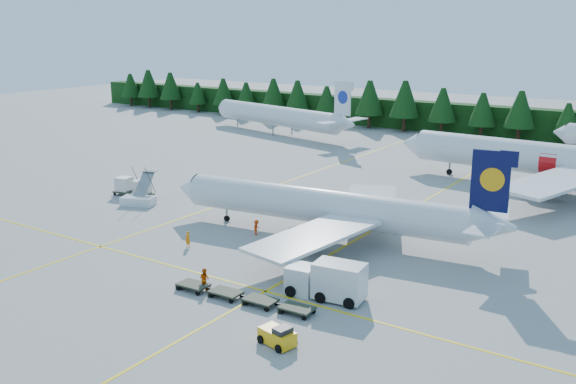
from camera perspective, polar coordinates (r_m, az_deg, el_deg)
The scene contains 16 objects.
ground at distance 60.87m, azimuth -3.32°, elevation -5.72°, with size 320.00×320.00×0.00m, color gray.
taxi_stripe_a at distance 84.20m, azimuth -2.77°, elevation -0.00°, with size 0.25×120.00×0.01m, color yellow.
taxi_stripe_b at distance 74.48m, azimuth 9.73°, elevation -2.12°, with size 0.25×120.00×0.01m, color yellow.
taxi_stripe_cross at distance 56.52m, azimuth -7.01°, elevation -7.43°, with size 80.00×0.25×0.01m, color yellow.
treeline_hedge at distance 133.34m, azimuth 18.45°, elevation 5.94°, with size 220.00×4.00×6.00m, color black.
airliner_navy at distance 65.91m, azimuth 2.51°, elevation -1.27°, with size 35.82×29.33×10.43m.
airliner_red at distance 92.19m, azimuth 21.97°, elevation 2.69°, with size 44.27×36.35×12.87m.
airliner_far_left at distance 132.19m, azimuth -1.39°, elevation 6.88°, with size 39.23×12.79×11.62m.
airstairs at distance 80.15m, azimuth -13.09°, elevation -0.54°, with size 4.58×6.02×3.56m.
service_truck at distance 51.44m, azimuth 3.37°, elevation -7.78°, with size 6.57×3.05×3.06m.
baggage_tug at distance 44.49m, azimuth -0.91°, elevation -12.67°, with size 2.79×1.90×1.36m.
dolly_train at distance 51.16m, azimuth -4.02°, elevation -9.18°, with size 12.15×2.60×0.15m.
uld_pair at distance 84.03m, azimuth -13.61°, elevation 0.48°, with size 6.06×2.48×1.92m.
crew_a at distance 63.68m, azimuth -8.89°, elevation -4.19°, with size 0.59×0.39×1.62m, color orange.
crew_b at distance 53.54m, azimuth -7.44°, elevation -7.67°, with size 0.89×0.69×1.83m, color #D74D04.
crew_c at distance 66.72m, azimuth -2.82°, elevation -3.17°, with size 0.66×0.45×1.60m, color #EA3604.
Camera 1 is at (34.57, -45.53, 20.91)m, focal length 40.00 mm.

